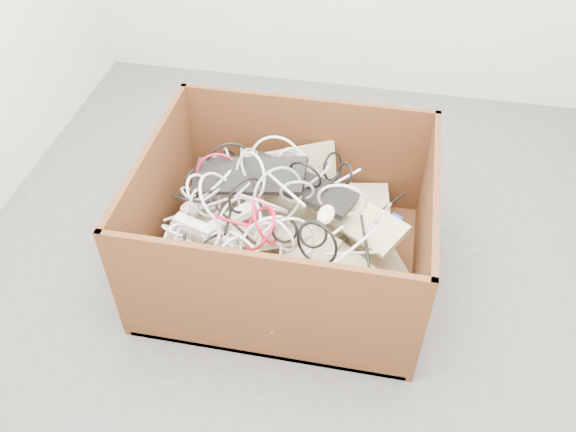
% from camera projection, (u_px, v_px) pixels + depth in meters
% --- Properties ---
extents(ground, '(3.00, 3.00, 0.00)m').
position_uv_depth(ground, '(297.00, 258.00, 2.75)').
color(ground, '#48484A').
rests_on(ground, ground).
extents(cardboard_box, '(1.16, 0.96, 0.60)m').
position_uv_depth(cardboard_box, '(284.00, 243.00, 2.61)').
color(cardboard_box, '#3D200F').
rests_on(cardboard_box, ground).
extents(keyboard_pile, '(1.06, 0.96, 0.44)m').
position_uv_depth(keyboard_pile, '(297.00, 219.00, 2.54)').
color(keyboard_pile, tan).
rests_on(keyboard_pile, cardboard_box).
extents(mice_scatter, '(0.74, 0.69, 0.20)m').
position_uv_depth(mice_scatter, '(276.00, 222.00, 2.42)').
color(mice_scatter, beige).
rests_on(mice_scatter, keyboard_pile).
extents(power_strip_left, '(0.25, 0.21, 0.11)m').
position_uv_depth(power_strip_left, '(231.00, 218.00, 2.43)').
color(power_strip_left, silver).
rests_on(power_strip_left, keyboard_pile).
extents(power_strip_right, '(0.28, 0.11, 0.09)m').
position_uv_depth(power_strip_right, '(205.00, 231.00, 2.41)').
color(power_strip_right, silver).
rests_on(power_strip_right, keyboard_pile).
extents(vga_plug, '(0.06, 0.06, 0.03)m').
position_uv_depth(vga_plug, '(395.00, 219.00, 2.44)').
color(vga_plug, '#0C2DBD').
rests_on(vga_plug, keyboard_pile).
extents(cable_tangle, '(0.99, 0.83, 0.41)m').
position_uv_depth(cable_tangle, '(252.00, 201.00, 2.45)').
color(cable_tangle, gray).
rests_on(cable_tangle, keyboard_pile).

